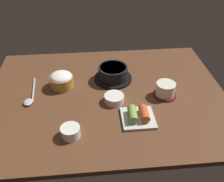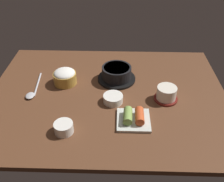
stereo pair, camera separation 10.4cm
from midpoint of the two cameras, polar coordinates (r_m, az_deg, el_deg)
dining_table at (r=107.84cm, az=-3.92°, el=-1.23°), size 100.00×76.00×2.00cm
stone_pot at (r=114.39cm, az=-2.38°, el=3.88°), size 17.07×17.07×6.53cm
rice_bowl at (r=112.73cm, az=-13.88°, el=2.35°), size 10.10×10.10×6.86cm
tea_cup_with_saucer at (r=105.90cm, az=9.14°, el=0.20°), size 9.64×9.64×5.99cm
banchan_cup_center at (r=102.12cm, az=-2.44°, el=-1.76°), size 7.96×7.96×3.13cm
kimchi_plate at (r=94.32cm, az=2.73°, el=-5.71°), size 12.20×12.20×4.28cm
side_bowl_near at (r=90.00cm, az=-12.61°, el=-8.98°), size 6.78×6.78×3.82cm
spoon at (r=111.11cm, az=-20.48°, el=-1.51°), size 3.81×19.68×1.35cm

